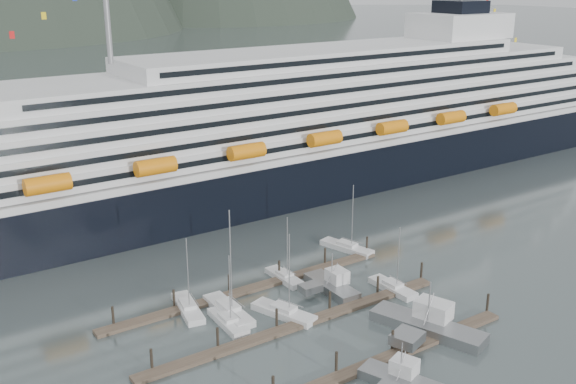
% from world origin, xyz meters
% --- Properties ---
extents(ground, '(1600.00, 1600.00, 0.00)m').
position_xyz_m(ground, '(0.00, 0.00, 0.00)').
color(ground, '#4F5B5D').
rests_on(ground, ground).
extents(cruise_ship, '(210.00, 30.40, 50.30)m').
position_xyz_m(cruise_ship, '(30.03, 54.94, 12.04)').
color(cruise_ship, black).
rests_on(cruise_ship, ground).
extents(dock_near, '(48.18, 2.28, 3.20)m').
position_xyz_m(dock_near, '(-4.93, -9.95, 0.31)').
color(dock_near, '#4A3A2F').
rests_on(dock_near, ground).
extents(dock_mid, '(48.18, 2.28, 3.20)m').
position_xyz_m(dock_mid, '(-4.93, 3.05, 0.31)').
color(dock_mid, '#4A3A2F').
rests_on(dock_mid, ground).
extents(dock_far, '(48.18, 2.28, 3.20)m').
position_xyz_m(dock_far, '(-4.93, 16.05, 0.31)').
color(dock_far, '#4A3A2F').
rests_on(dock_far, ground).
extents(sailboat_a, '(2.86, 8.54, 10.99)m').
position_xyz_m(sailboat_a, '(-12.90, 8.76, 0.40)').
color(sailboat_a, silver).
rests_on(sailboat_a, ground).
extents(sailboat_b, '(3.08, 10.87, 16.39)m').
position_xyz_m(sailboat_b, '(-11.31, 11.44, 0.45)').
color(sailboat_b, silver).
rests_on(sailboat_b, ground).
extents(sailboat_c, '(5.76, 10.16, 13.02)m').
position_xyz_m(sailboat_c, '(-5.19, 6.60, 0.42)').
color(sailboat_c, silver).
rests_on(sailboat_c, ground).
extents(sailboat_e, '(4.19, 9.81, 11.89)m').
position_xyz_m(sailboat_e, '(-15.70, 15.41, 0.40)').
color(sailboat_e, silver).
rests_on(sailboat_e, ground).
extents(sailboat_f, '(2.32, 7.98, 11.06)m').
position_xyz_m(sailboat_f, '(1.36, 16.18, 0.39)').
color(sailboat_f, silver).
rests_on(sailboat_f, ground).
extents(sailboat_g, '(5.03, 10.28, 12.48)m').
position_xyz_m(sailboat_g, '(16.95, 19.99, 0.40)').
color(sailboat_g, silver).
rests_on(sailboat_g, ground).
extents(sailboat_h, '(2.62, 8.51, 10.91)m').
position_xyz_m(sailboat_h, '(12.88, 3.92, 0.40)').
color(sailboat_h, silver).
rests_on(sailboat_h, ground).
extents(trawler_b, '(8.42, 10.19, 6.26)m').
position_xyz_m(trawler_b, '(-3.46, -15.04, 0.83)').
color(trawler_b, gray).
rests_on(trawler_b, ground).
extents(trawler_c, '(12.47, 16.16, 8.06)m').
position_xyz_m(trawler_c, '(8.15, -7.90, 0.99)').
color(trawler_c, gray).
rests_on(trawler_c, ground).
extents(trawler_e, '(7.88, 10.34, 6.64)m').
position_xyz_m(trawler_e, '(5.05, 9.06, 0.86)').
color(trawler_e, gray).
rests_on(trawler_e, ground).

